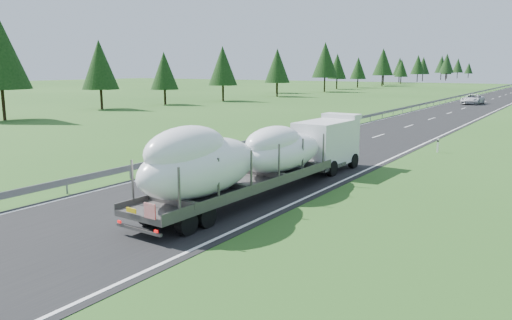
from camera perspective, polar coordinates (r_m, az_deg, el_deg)
The scene contains 5 objects.
road_surface at distance 107.55m, azimuth 25.51°, elevation 6.34°, with size 10.00×400.00×0.02m, color black.
guardrail at distance 108.33m, azimuth 22.75°, elevation 6.88°, with size 0.10×400.00×0.76m.
tree_line_left at distance 148.80m, azimuth 10.33°, elevation 10.77°, with size 14.95×338.62×12.57m.
boat_truck at distance 23.15m, azimuth 0.51°, elevation 0.62°, with size 2.80×17.19×3.79m.
distant_van at distance 89.89m, azimuth 23.52°, elevation 6.39°, with size 2.75×5.96×1.66m, color silver.
Camera 1 is at (14.98, -6.34, 5.95)m, focal length 35.00 mm.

